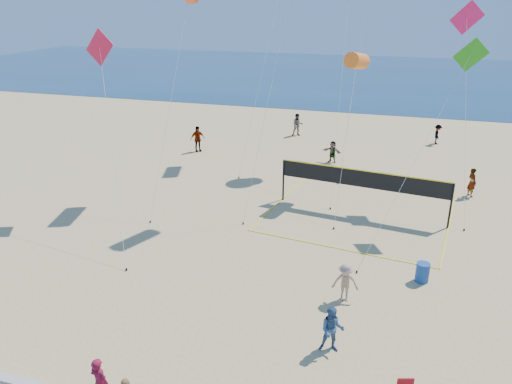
# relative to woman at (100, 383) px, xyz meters

# --- Properties ---
(ground) EXTENTS (120.00, 120.00, 0.00)m
(ground) POSITION_rel_woman_xyz_m (2.83, 2.62, -0.82)
(ground) COLOR tan
(ground) RESTS_ON ground
(ocean) EXTENTS (140.00, 50.00, 0.03)m
(ocean) POSITION_rel_woman_xyz_m (2.83, 64.62, -0.81)
(ocean) COLOR navy
(ocean) RESTS_ON ground
(woman) EXTENTS (0.67, 0.51, 1.64)m
(woman) POSITION_rel_woman_xyz_m (0.00, 0.00, 0.00)
(woman) COLOR maroon
(woman) RESTS_ON ground
(bystander_a) EXTENTS (0.87, 0.72, 1.62)m
(bystander_a) POSITION_rel_woman_xyz_m (5.81, 4.21, -0.01)
(bystander_a) COLOR #32547E
(bystander_a) RESTS_ON ground
(bystander_b) EXTENTS (1.06, 0.69, 1.55)m
(bystander_b) POSITION_rel_woman_xyz_m (5.86, 7.23, -0.05)
(bystander_b) COLOR tan
(bystander_b) RESTS_ON ground
(far_person_0) EXTENTS (1.12, 1.11, 1.90)m
(far_person_0) POSITION_rel_woman_xyz_m (-7.01, 23.55, 0.13)
(far_person_0) COLOR gray
(far_person_0) RESTS_ON ground
(far_person_1) EXTENTS (1.46, 0.88, 1.50)m
(far_person_1) POSITION_rel_woman_xyz_m (2.90, 23.83, -0.07)
(far_person_1) COLOR gray
(far_person_1) RESTS_ON ground
(far_person_2) EXTENTS (0.67, 0.74, 1.70)m
(far_person_2) POSITION_rel_woman_xyz_m (11.46, 19.85, 0.03)
(far_person_2) COLOR gray
(far_person_2) RESTS_ON ground
(far_person_3) EXTENTS (1.05, 0.92, 1.82)m
(far_person_3) POSITION_rel_woman_xyz_m (-0.89, 29.98, 0.09)
(far_person_3) COLOR gray
(far_person_3) RESTS_ON ground
(far_person_4) EXTENTS (0.61, 1.01, 1.52)m
(far_person_4) POSITION_rel_woman_xyz_m (10.00, 30.65, -0.06)
(far_person_4) COLOR gray
(far_person_4) RESTS_ON ground
(trash_barrel) EXTENTS (0.59, 0.59, 0.81)m
(trash_barrel) POSITION_rel_woman_xyz_m (8.69, 9.48, -0.42)
(trash_barrel) COLOR navy
(trash_barrel) RESTS_ON ground
(volleyball_net) EXTENTS (10.15, 10.02, 2.41)m
(volleyball_net) POSITION_rel_woman_xyz_m (5.62, 15.66, 0.83)
(volleyball_net) COLOR black
(volleyball_net) RESTS_ON ground
(kite_2) EXTENTS (1.30, 6.82, 8.04)m
(kite_2) POSITION_rel_woman_xyz_m (4.57, 18.94, 6.64)
(kite_2) COLOR orange
(kite_2) RESTS_ON ground
(kite_3) EXTENTS (5.18, 6.49, 9.34)m
(kite_3) POSITION_rel_woman_xyz_m (-7.24, 12.73, 7.19)
(kite_3) COLOR red
(kite_3) RESTS_ON ground
(kite_4) EXTENTS (4.68, 7.23, 9.04)m
(kite_4) POSITION_rel_woman_xyz_m (9.73, 15.88, 6.91)
(kite_4) COLOR #27981A
(kite_4) RESTS_ON ground
(kite_5) EXTENTS (1.69, 5.63, 10.59)m
(kite_5) POSITION_rel_woman_xyz_m (9.96, 19.87, 8.39)
(kite_5) COLOR #DB1A60
(kite_5) RESTS_ON ground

